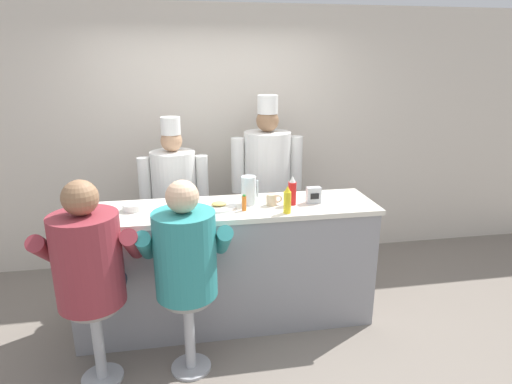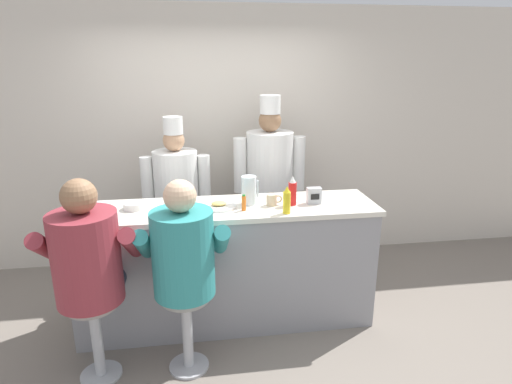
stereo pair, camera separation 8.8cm
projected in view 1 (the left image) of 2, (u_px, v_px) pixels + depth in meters
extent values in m
plane|color=slate|center=(233.00, 340.00, 3.43)|extent=(20.00, 20.00, 0.00)
cube|color=beige|center=(212.00, 139.00, 4.55)|extent=(10.00, 0.06, 2.70)
cube|color=gray|center=(227.00, 267.00, 3.58)|extent=(2.39, 0.59, 0.99)
cube|color=silver|center=(226.00, 209.00, 3.43)|extent=(2.44, 0.62, 0.04)
cylinder|color=red|center=(292.00, 193.00, 3.45)|extent=(0.07, 0.07, 0.19)
cone|color=white|center=(293.00, 179.00, 3.41)|extent=(0.05, 0.05, 0.05)
cylinder|color=yellow|center=(287.00, 202.00, 3.26)|extent=(0.06, 0.06, 0.17)
cone|color=yellow|center=(288.00, 189.00, 3.22)|extent=(0.05, 0.05, 0.05)
cylinder|color=orange|center=(244.00, 203.00, 3.32)|extent=(0.03, 0.03, 0.12)
cylinder|color=#287F2D|center=(244.00, 196.00, 3.30)|extent=(0.02, 0.02, 0.01)
cylinder|color=silver|center=(249.00, 190.00, 3.45)|extent=(0.12, 0.12, 0.23)
cube|color=silver|center=(257.00, 189.00, 3.46)|extent=(0.01, 0.01, 0.14)
cylinder|color=white|center=(219.00, 207.00, 3.39)|extent=(0.27, 0.27, 0.02)
ellipsoid|color=#E0BC60|center=(219.00, 204.00, 3.39)|extent=(0.12, 0.10, 0.03)
cylinder|color=white|center=(133.00, 207.00, 3.33)|extent=(0.16, 0.16, 0.05)
cylinder|color=#4C7AB2|center=(89.00, 209.00, 3.24)|extent=(0.08, 0.08, 0.09)
torus|color=#4C7AB2|center=(96.00, 208.00, 3.25)|extent=(0.06, 0.01, 0.06)
cylinder|color=beige|center=(271.00, 200.00, 3.44)|extent=(0.08, 0.08, 0.09)
torus|color=beige|center=(278.00, 199.00, 3.45)|extent=(0.07, 0.02, 0.07)
cube|color=silver|center=(313.00, 195.00, 3.50)|extent=(0.12, 0.06, 0.13)
cube|color=black|center=(315.00, 196.00, 3.46)|extent=(0.07, 0.01, 0.05)
cylinder|color=#B2B5BA|center=(103.00, 377.00, 3.02)|extent=(0.29, 0.29, 0.02)
cylinder|color=#B2B5BA|center=(98.00, 341.00, 2.93)|extent=(0.07, 0.07, 0.57)
cylinder|color=gray|center=(94.00, 306.00, 2.85)|extent=(0.34, 0.34, 0.05)
cylinder|color=#33384C|center=(83.00, 285.00, 3.02)|extent=(0.16, 0.44, 0.16)
cylinder|color=#33384C|center=(115.00, 283.00, 3.06)|extent=(0.16, 0.44, 0.16)
cylinder|color=maroon|center=(88.00, 260.00, 2.75)|extent=(0.44, 0.44, 0.62)
cylinder|color=maroon|center=(47.00, 251.00, 2.81)|extent=(0.11, 0.47, 0.38)
cylinder|color=maroon|center=(133.00, 245.00, 2.90)|extent=(0.11, 0.47, 0.38)
sphere|color=#8C6647|center=(80.00, 198.00, 2.63)|extent=(0.23, 0.23, 0.23)
cylinder|color=#B2B5BA|center=(191.00, 367.00, 3.12)|extent=(0.29, 0.29, 0.02)
cylinder|color=#B2B5BA|center=(189.00, 332.00, 3.04)|extent=(0.07, 0.07, 0.57)
cylinder|color=gray|center=(188.00, 297.00, 2.95)|extent=(0.34, 0.34, 0.05)
cylinder|color=#33384C|center=(172.00, 278.00, 3.12)|extent=(0.16, 0.42, 0.16)
cylinder|color=#33384C|center=(201.00, 276.00, 3.16)|extent=(0.16, 0.42, 0.16)
cylinder|color=teal|center=(185.00, 254.00, 2.86)|extent=(0.42, 0.42, 0.60)
cylinder|color=teal|center=(146.00, 246.00, 2.92)|extent=(0.11, 0.45, 0.36)
cylinder|color=teal|center=(223.00, 240.00, 3.00)|extent=(0.11, 0.45, 0.36)
sphere|color=#DBB28E|center=(182.00, 197.00, 2.74)|extent=(0.22, 0.22, 0.22)
cube|color=#232328|center=(178.00, 247.00, 4.23)|extent=(0.32, 0.18, 0.77)
cube|color=white|center=(177.00, 234.00, 4.14)|extent=(0.29, 0.02, 0.46)
cylinder|color=white|center=(174.00, 182.00, 4.04)|extent=(0.42, 0.42, 0.58)
sphere|color=tan|center=(171.00, 141.00, 3.92)|extent=(0.20, 0.20, 0.20)
cylinder|color=white|center=(171.00, 126.00, 3.88)|extent=(0.18, 0.18, 0.16)
cylinder|color=white|center=(145.00, 183.00, 3.99)|extent=(0.12, 0.12, 0.49)
cylinder|color=white|center=(202.00, 181.00, 4.08)|extent=(0.12, 0.12, 0.49)
cube|color=#232328|center=(267.00, 233.00, 4.47)|extent=(0.35, 0.19, 0.85)
cube|color=white|center=(268.00, 220.00, 4.37)|extent=(0.32, 0.02, 0.51)
cylinder|color=white|center=(267.00, 164.00, 4.25)|extent=(0.46, 0.46, 0.64)
sphere|color=#8C6647|center=(267.00, 121.00, 4.13)|extent=(0.22, 0.22, 0.22)
cylinder|color=white|center=(268.00, 104.00, 4.08)|extent=(0.20, 0.20, 0.18)
cylinder|color=white|center=(238.00, 165.00, 4.20)|extent=(0.13, 0.13, 0.54)
cylinder|color=white|center=(296.00, 163.00, 4.30)|extent=(0.13, 0.13, 0.54)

